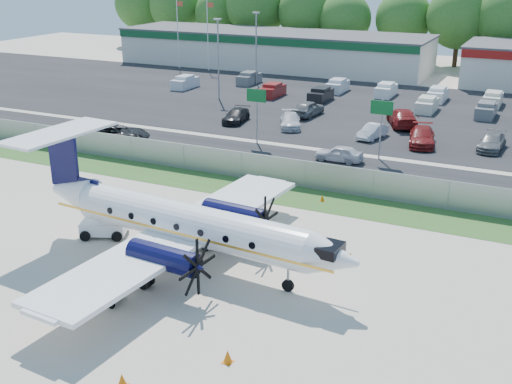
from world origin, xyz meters
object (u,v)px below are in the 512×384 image
at_px(baggage_cart_near, 194,239).
at_px(baggage_cart_far, 102,293).
at_px(aircraft, 184,222).
at_px(pushback_tug, 106,225).

relative_size(baggage_cart_near, baggage_cart_far, 1.09).
xyz_separation_m(aircraft, baggage_cart_far, (-1.40, -5.26, -1.92)).
xyz_separation_m(baggage_cart_near, baggage_cart_far, (-0.80, -7.18, -0.02)).
distance_m(aircraft, baggage_cart_far, 5.77).
distance_m(pushback_tug, baggage_cart_near, 5.58).
bearing_deg(baggage_cart_near, pushback_tug, -171.67).
bearing_deg(aircraft, pushback_tug, 169.73).
xyz_separation_m(pushback_tug, baggage_cart_near, (5.52, 0.81, -0.19)).
relative_size(aircraft, baggage_cart_near, 8.76).
height_order(pushback_tug, baggage_cart_far, pushback_tug).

